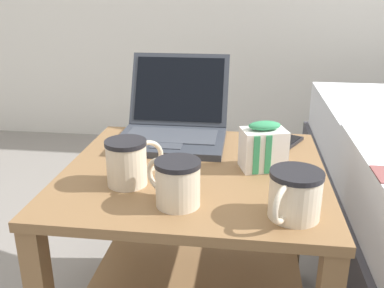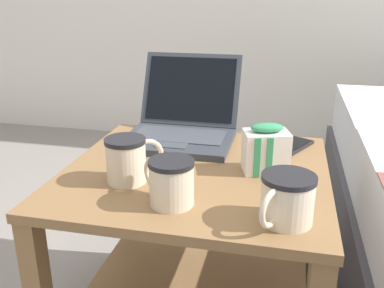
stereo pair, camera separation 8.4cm
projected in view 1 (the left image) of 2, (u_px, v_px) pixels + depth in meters
bedside_table at (194, 230)px, 1.10m from camera, size 0.63×0.60×0.49m
laptop at (174, 123)px, 1.24m from camera, size 0.30×0.33×0.22m
mug_front_left at (177, 180)px, 0.85m from camera, size 0.12×0.10×0.10m
mug_front_right at (295, 192)px, 0.80m from camera, size 0.10×0.13×0.09m
mug_mid_center at (128, 160)px, 0.94m from camera, size 0.12×0.11×0.10m
snack_bag at (263, 147)px, 1.02m from camera, size 0.12×0.10×0.12m
cell_phone at (283, 143)px, 1.20m from camera, size 0.12×0.15×0.01m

